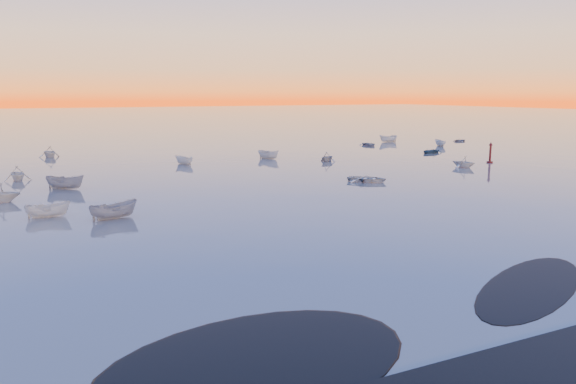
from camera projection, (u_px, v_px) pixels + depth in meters
ground at (150, 143)px, 118.00m from camera, size 600.00×600.00×0.00m
moored_fleet at (227, 170)px, 76.53m from camera, size 124.00×58.00×1.20m
boat_near_center at (114, 218)px, 47.17m from camera, size 2.51×4.42×1.44m
boat_near_right at (463, 167)px, 79.33m from camera, size 3.87×2.66×1.24m
channel_marker at (490, 154)px, 84.45m from camera, size 0.90×0.90×3.22m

